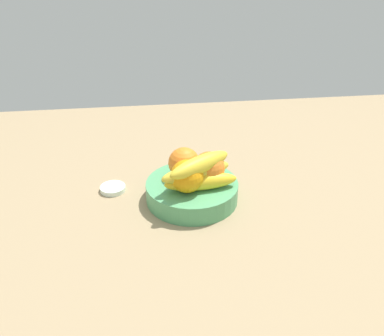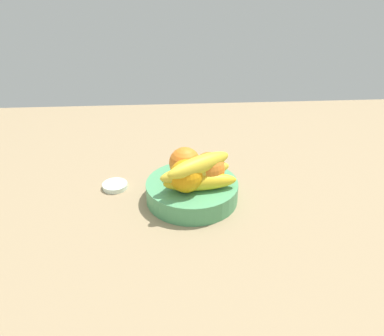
{
  "view_description": "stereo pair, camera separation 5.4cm",
  "coord_description": "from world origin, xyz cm",
  "px_view_note": "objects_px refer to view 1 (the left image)",
  "views": [
    {
      "loc": [
        13.0,
        78.38,
        53.97
      ],
      "look_at": [
        2.35,
        -2.3,
        8.73
      ],
      "focal_mm": 37.3,
      "sensor_mm": 36.0,
      "label": 1
    },
    {
      "loc": [
        7.67,
        78.9,
        53.97
      ],
      "look_at": [
        2.35,
        -2.3,
        8.73
      ],
      "focal_mm": 37.3,
      "sensor_mm": 36.0,
      "label": 2
    }
  ],
  "objects_px": {
    "banana_bunch": "(199,173)",
    "orange_center": "(209,168)",
    "orange_front_left": "(184,163)",
    "jar_lid": "(113,188)",
    "fruit_bowl": "(192,191)",
    "orange_front_right": "(187,176)"
  },
  "relations": [
    {
      "from": "banana_bunch",
      "to": "orange_center",
      "type": "bearing_deg",
      "value": -133.19
    },
    {
      "from": "orange_front_left",
      "to": "banana_bunch",
      "type": "height_order",
      "value": "banana_bunch"
    },
    {
      "from": "banana_bunch",
      "to": "jar_lid",
      "type": "bearing_deg",
      "value": -24.69
    },
    {
      "from": "fruit_bowl",
      "to": "jar_lid",
      "type": "height_order",
      "value": "fruit_bowl"
    },
    {
      "from": "orange_front_right",
      "to": "orange_center",
      "type": "height_order",
      "value": "same"
    },
    {
      "from": "orange_front_left",
      "to": "orange_front_right",
      "type": "distance_m",
      "value": 0.06
    },
    {
      "from": "fruit_bowl",
      "to": "orange_front_right",
      "type": "bearing_deg",
      "value": 64.52
    },
    {
      "from": "banana_bunch",
      "to": "fruit_bowl",
      "type": "bearing_deg",
      "value": -66.95
    },
    {
      "from": "fruit_bowl",
      "to": "orange_front_left",
      "type": "distance_m",
      "value": 0.07
    },
    {
      "from": "orange_center",
      "to": "fruit_bowl",
      "type": "bearing_deg",
      "value": 0.27
    },
    {
      "from": "fruit_bowl",
      "to": "orange_front_right",
      "type": "relative_size",
      "value": 2.89
    },
    {
      "from": "orange_front_right",
      "to": "banana_bunch",
      "type": "relative_size",
      "value": 0.42
    },
    {
      "from": "orange_front_left",
      "to": "orange_center",
      "type": "bearing_deg",
      "value": 151.51
    },
    {
      "from": "fruit_bowl",
      "to": "orange_front_left",
      "type": "bearing_deg",
      "value": -63.1
    },
    {
      "from": "orange_center",
      "to": "jar_lid",
      "type": "bearing_deg",
      "value": -15.62
    },
    {
      "from": "orange_front_right",
      "to": "orange_center",
      "type": "distance_m",
      "value": 0.07
    },
    {
      "from": "orange_front_left",
      "to": "orange_front_right",
      "type": "bearing_deg",
      "value": 89.4
    },
    {
      "from": "orange_front_left",
      "to": "banana_bunch",
      "type": "distance_m",
      "value": 0.07
    },
    {
      "from": "jar_lid",
      "to": "banana_bunch",
      "type": "bearing_deg",
      "value": 155.31
    },
    {
      "from": "orange_center",
      "to": "banana_bunch",
      "type": "height_order",
      "value": "banana_bunch"
    },
    {
      "from": "orange_center",
      "to": "jar_lid",
      "type": "xyz_separation_m",
      "value": [
        0.23,
        -0.07,
        -0.08
      ]
    },
    {
      "from": "orange_front_left",
      "to": "orange_center",
      "type": "xyz_separation_m",
      "value": [
        -0.06,
        0.03,
        0.0
      ]
    }
  ]
}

